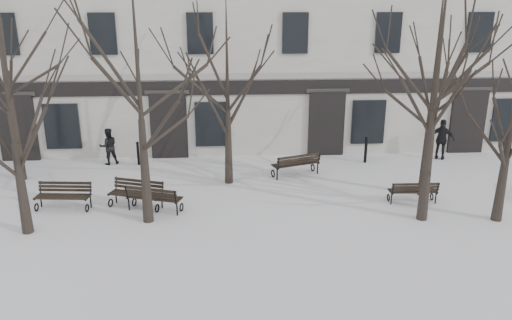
{
  "coord_description": "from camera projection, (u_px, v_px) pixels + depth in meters",
  "views": [
    {
      "loc": [
        -0.97,
        -13.58,
        6.72
      ],
      "look_at": [
        0.04,
        3.0,
        1.39
      ],
      "focal_mm": 35.0,
      "sensor_mm": 36.0,
      "label": 1
    }
  ],
  "objects": [
    {
      "name": "ground",
      "position": [
        261.0,
        234.0,
        15.02
      ],
      "size": [
        100.0,
        100.0,
        0.0
      ],
      "primitive_type": "plane",
      "color": "white",
      "rests_on": "ground"
    },
    {
      "name": "building",
      "position": [
        244.0,
        25.0,
        25.65
      ],
      "size": [
        40.4,
        10.2,
        11.4
      ],
      "color": "beige",
      "rests_on": "ground"
    },
    {
      "name": "tree_0",
      "position": [
        7.0,
        96.0,
        13.87
      ],
      "size": [
        4.69,
        4.69,
        6.7
      ],
      "color": "black",
      "rests_on": "ground"
    },
    {
      "name": "tree_1",
      "position": [
        137.0,
        64.0,
        14.39
      ],
      "size": [
        5.55,
        5.55,
        7.93
      ],
      "color": "black",
      "rests_on": "ground"
    },
    {
      "name": "tree_2",
      "position": [
        440.0,
        53.0,
        14.45
      ],
      "size": [
        5.89,
        5.89,
        8.42
      ],
      "color": "black",
      "rests_on": "ground"
    },
    {
      "name": "tree_4",
      "position": [
        2.0,
        42.0,
        18.01
      ],
      "size": [
        5.9,
        5.9,
        8.43
      ],
      "color": "black",
      "rests_on": "ground"
    },
    {
      "name": "tree_5",
      "position": [
        227.0,
        72.0,
        18.0
      ],
      "size": [
        4.75,
        4.75,
        6.79
      ],
      "color": "black",
      "rests_on": "ground"
    },
    {
      "name": "tree_6",
      "position": [
        437.0,
        59.0,
        16.61
      ],
      "size": [
        5.43,
        5.43,
        7.76
      ],
      "color": "black",
      "rests_on": "ground"
    },
    {
      "name": "bench_0",
      "position": [
        63.0,
        195.0,
        16.71
      ],
      "size": [
        1.85,
        0.82,
        0.91
      ],
      "rotation": [
        0.0,
        0.0,
        -0.09
      ],
      "color": "black",
      "rests_on": "ground"
    },
    {
      "name": "bench_1",
      "position": [
        154.0,
        197.0,
        16.49
      ],
      "size": [
        1.93,
        1.19,
        0.92
      ],
      "rotation": [
        0.0,
        0.0,
        2.82
      ],
      "color": "black",
      "rests_on": "ground"
    },
    {
      "name": "bench_2",
      "position": [
        413.0,
        191.0,
        17.2
      ],
      "size": [
        1.65,
        0.62,
        0.82
      ],
      "rotation": [
        0.0,
        0.0,
        3.13
      ],
      "color": "black",
      "rests_on": "ground"
    },
    {
      "name": "bench_3",
      "position": [
        136.0,
        193.0,
        16.87
      ],
      "size": [
        1.93,
        1.22,
        0.92
      ],
      "rotation": [
        0.0,
        0.0,
        -0.33
      ],
      "color": "black",
      "rests_on": "ground"
    },
    {
      "name": "bench_4",
      "position": [
        296.0,
        163.0,
        19.84
      ],
      "size": [
        2.01,
        1.3,
        0.97
      ],
      "rotation": [
        0.0,
        0.0,
        3.49
      ],
      "color": "black",
      "rests_on": "ground"
    },
    {
      "name": "bollard_a",
      "position": [
        138.0,
        152.0,
        21.2
      ],
      "size": [
        0.13,
        0.13,
        1.03
      ],
      "color": "black",
      "rests_on": "ground"
    },
    {
      "name": "bollard_b",
      "position": [
        366.0,
        149.0,
        21.48
      ],
      "size": [
        0.15,
        0.15,
        1.14
      ],
      "color": "black",
      "rests_on": "ground"
    },
    {
      "name": "pedestrian_b",
      "position": [
        110.0,
        164.0,
        21.47
      ],
      "size": [
        0.93,
        0.84,
        1.58
      ],
      "primitive_type": "imported",
      "rotation": [
        0.0,
        0.0,
        3.52
      ],
      "color": "black",
      "rests_on": "ground"
    },
    {
      "name": "pedestrian_c",
      "position": [
        440.0,
        159.0,
        22.12
      ],
      "size": [
        1.14,
        0.9,
        1.8
      ],
      "primitive_type": "imported",
      "rotation": [
        0.0,
        0.0,
        2.63
      ],
      "color": "black",
      "rests_on": "ground"
    }
  ]
}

